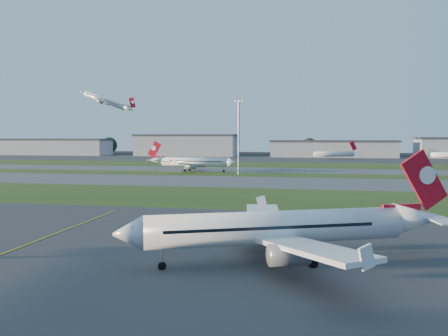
% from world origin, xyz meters
% --- Properties ---
extents(grass_strip_a, '(300.00, 34.00, 0.01)m').
position_xyz_m(grass_strip_a, '(0.00, 52.00, 0.01)').
color(grass_strip_a, '#294617').
rests_on(grass_strip_a, ground).
extents(taxiway_a, '(300.00, 32.00, 0.01)m').
position_xyz_m(taxiway_a, '(0.00, 85.00, 0.01)').
color(taxiway_a, '#515154').
rests_on(taxiway_a, ground).
extents(grass_strip_b, '(300.00, 18.00, 0.01)m').
position_xyz_m(grass_strip_b, '(0.00, 110.00, 0.01)').
color(grass_strip_b, '#294617').
rests_on(grass_strip_b, ground).
extents(taxiway_b, '(300.00, 26.00, 0.01)m').
position_xyz_m(taxiway_b, '(0.00, 132.00, 0.01)').
color(taxiway_b, '#515154').
rests_on(taxiway_b, ground).
extents(grass_strip_c, '(300.00, 40.00, 0.01)m').
position_xyz_m(grass_strip_c, '(0.00, 165.00, 0.01)').
color(grass_strip_c, '#294617').
rests_on(grass_strip_c, ground).
extents(apron_far, '(400.00, 80.00, 0.01)m').
position_xyz_m(apron_far, '(0.00, 225.00, 0.01)').
color(apron_far, '#333335').
rests_on(apron_far, ground).
extents(airliner_parked, '(31.50, 26.74, 10.39)m').
position_xyz_m(airliner_parked, '(35.30, 3.39, 3.65)').
color(airliner_parked, white).
rests_on(airliner_parked, ground).
extents(airliner_taxiing, '(33.25, 28.04, 10.40)m').
position_xyz_m(airliner_taxiing, '(-3.98, 119.62, 3.65)').
color(airliner_taxiing, white).
rests_on(airliner_taxiing, ground).
extents(airliner_departing, '(31.87, 26.92, 9.95)m').
position_xyz_m(airliner_departing, '(-79.69, 201.95, 34.87)').
color(airliner_departing, white).
extents(mini_jet_near, '(25.98, 15.19, 9.48)m').
position_xyz_m(mini_jet_near, '(54.44, 224.54, 3.28)').
color(mini_jet_near, white).
rests_on(mini_jet_near, ground).
extents(light_mast_centre, '(3.20, 0.70, 25.80)m').
position_xyz_m(light_mast_centre, '(15.00, 108.00, 14.81)').
color(light_mast_centre, gray).
rests_on(light_mast_centre, ground).
extents(hangar_far_west, '(91.80, 23.00, 12.20)m').
position_xyz_m(hangar_far_west, '(-150.00, 255.00, 6.14)').
color(hangar_far_west, '#94969B').
rests_on(hangar_far_west, ground).
extents(hangar_west, '(71.40, 23.00, 15.20)m').
position_xyz_m(hangar_west, '(-45.00, 255.00, 7.64)').
color(hangar_west, '#94969B').
rests_on(hangar_west, ground).
extents(hangar_east, '(81.60, 23.00, 11.20)m').
position_xyz_m(hangar_east, '(55.00, 255.00, 5.64)').
color(hangar_east, '#94969B').
rests_on(hangar_east, ground).
extents(tree_far_west, '(11.00, 11.00, 12.00)m').
position_xyz_m(tree_far_west, '(-190.00, 268.00, 6.49)').
color(tree_far_west, black).
rests_on(tree_far_west, ground).
extents(tree_west, '(12.10, 12.10, 13.20)m').
position_xyz_m(tree_west, '(-110.00, 270.00, 7.14)').
color(tree_west, black).
rests_on(tree_west, ground).
extents(tree_mid_west, '(9.90, 9.90, 10.80)m').
position_xyz_m(tree_mid_west, '(-20.00, 266.00, 5.84)').
color(tree_mid_west, black).
rests_on(tree_mid_west, ground).
extents(tree_mid_east, '(11.55, 11.55, 12.60)m').
position_xyz_m(tree_mid_east, '(40.00, 269.00, 6.81)').
color(tree_mid_east, black).
rests_on(tree_mid_east, ground).
extents(tree_east, '(10.45, 10.45, 11.40)m').
position_xyz_m(tree_east, '(115.00, 267.00, 6.16)').
color(tree_east, black).
rests_on(tree_east, ground).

